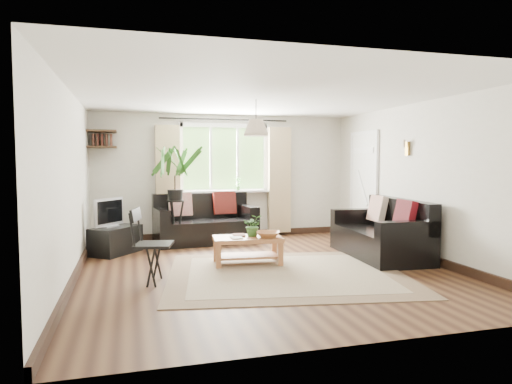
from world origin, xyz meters
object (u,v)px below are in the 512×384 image
object	(u,v)px
sofa_back	(205,220)
tv_stand	(116,240)
coffee_table	(248,251)
palm_stand	(175,196)
sofa_right	(379,229)
folding_chair	(154,246)

from	to	relation	value
sofa_back	tv_stand	bearing A→B (deg)	-164.11
coffee_table	palm_stand	world-z (taller)	palm_stand
sofa_right	tv_stand	distance (m)	4.23
folding_chair	palm_stand	bearing A→B (deg)	2.22
palm_stand	folding_chair	bearing A→B (deg)	-101.70
palm_stand	folding_chair	world-z (taller)	palm_stand
sofa_back	tv_stand	xyz separation A→B (m)	(-1.57, -0.62, -0.20)
tv_stand	palm_stand	bearing A→B (deg)	-30.71
tv_stand	folding_chair	distance (m)	2.05
sofa_back	folding_chair	xyz separation A→B (m)	(-1.06, -2.59, 0.04)
sofa_back	tv_stand	size ratio (longest dim) A/B	2.20
sofa_right	tv_stand	world-z (taller)	sofa_right
coffee_table	palm_stand	xyz separation A→B (m)	(-0.88, 1.69, 0.68)
coffee_table	folding_chair	world-z (taller)	folding_chair
tv_stand	palm_stand	size ratio (longest dim) A/B	0.46
palm_stand	sofa_back	bearing A→B (deg)	22.69
sofa_right	folding_chair	world-z (taller)	folding_chair
folding_chair	tv_stand	bearing A→B (deg)	28.50
tv_stand	palm_stand	distance (m)	1.26
coffee_table	folding_chair	size ratio (longest dim) A/B	1.07
sofa_back	folding_chair	size ratio (longest dim) A/B	1.96
sofa_right	coffee_table	distance (m)	2.15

